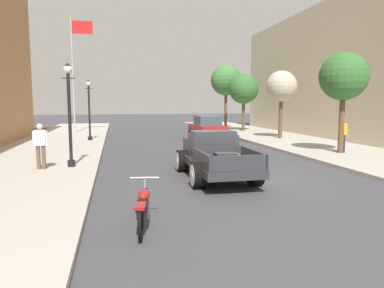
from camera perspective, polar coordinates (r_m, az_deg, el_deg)
ground_plane at (r=12.16m, az=6.42°, el=-5.46°), size 140.00×140.00×0.00m
hotrod_truck_gunmetal at (r=12.28m, az=3.42°, el=-1.75°), size 2.23×4.96×1.58m
motorcycle_parked at (r=7.42m, az=-7.82°, el=-9.83°), size 0.62×2.11×0.93m
car_background_red at (r=24.92m, az=2.41°, el=2.53°), size 1.92×4.33×1.65m
pedestrian_sidewalk_left at (r=13.90m, az=-23.12°, el=0.09°), size 0.53×0.22×1.65m
pedestrian_sidewalk_right at (r=18.52m, az=22.97°, el=1.59°), size 0.53×0.22×1.65m
street_lamp_near at (r=13.97m, az=-19.07°, el=5.63°), size 0.50×0.32×3.85m
street_lamp_far at (r=23.70m, az=-16.16°, el=5.99°), size 0.50×0.32×3.85m
flagpole at (r=30.60m, az=-18.19°, el=12.35°), size 1.74×0.16×9.16m
street_tree_nearest at (r=18.39m, az=23.12°, el=9.83°), size 2.25×2.25×4.75m
street_tree_second at (r=24.91m, az=14.13°, el=8.87°), size 2.08×2.08×4.54m
street_tree_third at (r=30.89m, az=8.29°, el=8.69°), size 2.54×2.54×4.84m
street_tree_farthest at (r=33.55m, az=5.46°, el=10.12°), size 2.84×2.84×5.91m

